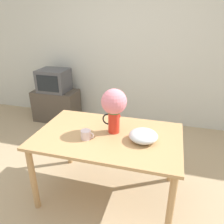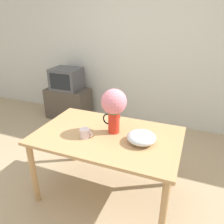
{
  "view_description": "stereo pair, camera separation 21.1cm",
  "coord_description": "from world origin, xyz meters",
  "px_view_note": "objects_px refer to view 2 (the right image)",
  "views": [
    {
      "loc": [
        0.7,
        -1.64,
        1.8
      ],
      "look_at": [
        0.18,
        0.22,
        0.95
      ],
      "focal_mm": 35.0,
      "sensor_mm": 36.0,
      "label": 1
    },
    {
      "loc": [
        0.9,
        -1.57,
        1.8
      ],
      "look_at": [
        0.18,
        0.22,
        0.95
      ],
      "focal_mm": 35.0,
      "sensor_mm": 36.0,
      "label": 2
    }
  ],
  "objects_px": {
    "white_bowl": "(141,137)",
    "tv_set": "(67,79)",
    "coffee_mug": "(85,133)",
    "flower_vase": "(114,105)"
  },
  "relations": [
    {
      "from": "flower_vase",
      "to": "white_bowl",
      "type": "xyz_separation_m",
      "value": [
        0.31,
        -0.09,
        -0.23
      ]
    },
    {
      "from": "flower_vase",
      "to": "coffee_mug",
      "type": "distance_m",
      "value": 0.38
    },
    {
      "from": "coffee_mug",
      "to": "white_bowl",
      "type": "xyz_separation_m",
      "value": [
        0.52,
        0.11,
        0.01
      ]
    },
    {
      "from": "coffee_mug",
      "to": "white_bowl",
      "type": "bearing_deg",
      "value": 11.8
    },
    {
      "from": "white_bowl",
      "to": "tv_set",
      "type": "height_order",
      "value": "tv_set"
    },
    {
      "from": "flower_vase",
      "to": "tv_set",
      "type": "xyz_separation_m",
      "value": [
        -1.5,
        1.48,
        -0.26
      ]
    },
    {
      "from": "flower_vase",
      "to": "coffee_mug",
      "type": "bearing_deg",
      "value": -137.13
    },
    {
      "from": "flower_vase",
      "to": "coffee_mug",
      "type": "height_order",
      "value": "flower_vase"
    },
    {
      "from": "white_bowl",
      "to": "tv_set",
      "type": "relative_size",
      "value": 0.53
    },
    {
      "from": "coffee_mug",
      "to": "tv_set",
      "type": "height_order",
      "value": "tv_set"
    }
  ]
}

